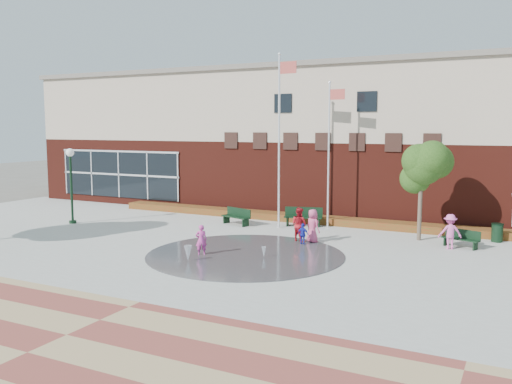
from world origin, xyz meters
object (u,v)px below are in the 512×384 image
at_px(trash_can, 497,233).
at_px(bench_left, 236,220).
at_px(child_splash, 201,240).
at_px(flagpole_left, 280,132).
at_px(flagpole_right, 330,147).

bearing_deg(trash_can, bench_left, -173.07).
bearing_deg(trash_can, child_splash, -142.39).
xyz_separation_m(flagpole_left, child_splash, (-0.39, -7.19, -4.50)).
bearing_deg(trash_can, flagpole_right, 179.94).
bearing_deg(child_splash, flagpole_right, -143.17).
relative_size(bench_left, trash_can, 2.14).
relative_size(flagpole_right, child_splash, 5.93).
relative_size(flagpole_left, child_splash, 7.02).
bearing_deg(trash_can, flagpole_left, -172.92).
bearing_deg(flagpole_right, child_splash, -98.72).
distance_m(flagpole_left, trash_can, 11.74).
xyz_separation_m(bench_left, trash_can, (13.18, 1.60, 0.16)).
distance_m(flagpole_left, flagpole_right, 2.77).
height_order(flagpole_right, bench_left, flagpole_right).
height_order(flagpole_right, trash_can, flagpole_right).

